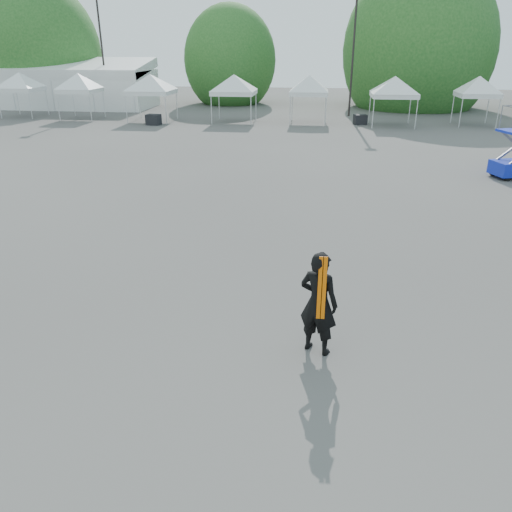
# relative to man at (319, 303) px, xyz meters

# --- Properties ---
(ground) EXTENTS (120.00, 120.00, 0.00)m
(ground) POSITION_rel_man_xyz_m (-0.88, 1.88, -1.01)
(ground) COLOR #474442
(ground) RESTS_ON ground
(marquee) EXTENTS (15.00, 6.25, 4.23)m
(marquee) POSITION_rel_man_xyz_m (-22.88, 36.88, 0.96)
(marquee) COLOR white
(marquee) RESTS_ON ground
(light_pole_west) EXTENTS (0.60, 0.25, 10.30)m
(light_pole_west) POSITION_rel_man_xyz_m (-18.88, 35.88, 4.76)
(light_pole_west) COLOR black
(light_pole_west) RESTS_ON ground
(light_pole_east) EXTENTS (0.60, 0.25, 9.80)m
(light_pole_east) POSITION_rel_man_xyz_m (2.12, 33.88, 4.51)
(light_pole_east) COLOR black
(light_pole_east) RESTS_ON ground
(tree_far_w) EXTENTS (4.80, 4.80, 7.30)m
(tree_far_w) POSITION_rel_man_xyz_m (-26.88, 39.88, 3.53)
(tree_far_w) COLOR #382314
(tree_far_w) RESTS_ON ground
(tree_mid_w) EXTENTS (4.16, 4.16, 6.33)m
(tree_mid_w) POSITION_rel_man_xyz_m (-8.88, 41.88, 2.92)
(tree_mid_w) COLOR #382314
(tree_mid_w) RESTS_ON ground
(tree_mid_e) EXTENTS (5.12, 5.12, 7.79)m
(tree_mid_e) POSITION_rel_man_xyz_m (8.12, 40.88, 3.83)
(tree_mid_e) COLOR #382314
(tree_mid_e) RESTS_ON ground
(tent_a) EXTENTS (3.88, 3.88, 3.88)m
(tent_a) POSITION_rel_man_xyz_m (-23.47, 30.30, 2.05)
(tent_a) COLOR silver
(tent_a) RESTS_ON ground
(tent_b) EXTENTS (3.84, 3.84, 3.88)m
(tent_b) POSITION_rel_man_xyz_m (-18.42, 29.78, 2.05)
(tent_b) COLOR silver
(tent_b) RESTS_ON ground
(tent_c) EXTENTS (4.44, 4.44, 3.88)m
(tent_c) POSITION_rel_man_xyz_m (-12.61, 29.21, 2.05)
(tent_c) COLOR silver
(tent_c) RESTS_ON ground
(tent_d) EXTENTS (4.32, 4.32, 3.88)m
(tent_d) POSITION_rel_man_xyz_m (-6.47, 29.54, 2.05)
(tent_d) COLOR silver
(tent_d) RESTS_ON ground
(tent_e) EXTENTS (3.82, 3.82, 3.88)m
(tent_e) POSITION_rel_man_xyz_m (-1.04, 29.77, 2.05)
(tent_e) COLOR silver
(tent_e) RESTS_ON ground
(tent_f) EXTENTS (4.32, 4.32, 3.88)m
(tent_f) POSITION_rel_man_xyz_m (4.83, 28.97, 2.05)
(tent_f) COLOR silver
(tent_f) RESTS_ON ground
(tent_g) EXTENTS (3.74, 3.74, 3.88)m
(tent_g) POSITION_rel_man_xyz_m (10.62, 29.88, 2.05)
(tent_g) COLOR silver
(tent_g) RESTS_ON ground
(man) EXTENTS (0.87, 0.74, 2.01)m
(man) POSITION_rel_man_xyz_m (0.00, 0.00, 0.00)
(man) COLOR black
(man) RESTS_ON ground
(crate_west) EXTENTS (1.06, 0.89, 0.73)m
(crate_west) POSITION_rel_man_xyz_m (-11.95, 27.27, -0.64)
(crate_west) COLOR black
(crate_west) RESTS_ON ground
(crate_mid) EXTENTS (1.01, 0.87, 0.68)m
(crate_mid) POSITION_rel_man_xyz_m (2.71, 29.37, -0.67)
(crate_mid) COLOR black
(crate_mid) RESTS_ON ground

